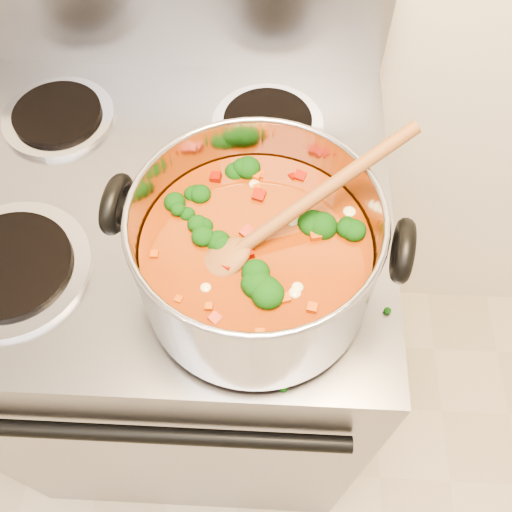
{
  "coord_description": "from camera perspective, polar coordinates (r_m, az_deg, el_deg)",
  "views": [
    {
      "loc": [
        0.25,
        0.64,
        1.61
      ],
      "look_at": [
        0.23,
        1.0,
        1.01
      ],
      "focal_mm": 40.0,
      "sensor_mm": 36.0,
      "label": 1
    }
  ],
  "objects": [
    {
      "name": "cooktop_crumbs",
      "position": [
        0.86,
        -2.23,
        6.53
      ],
      "size": [
        0.32,
        0.16,
        0.01
      ],
      "color": "black",
      "rests_on": "electric_range"
    },
    {
      "name": "wooden_spoon",
      "position": [
        0.66,
        1.58,
        2.93
      ],
      "size": [
        0.27,
        0.19,
        0.12
      ],
      "rotation": [
        0.0,
        0.0,
        0.56
      ],
      "color": "brown",
      "rests_on": "stockpot"
    },
    {
      "name": "stockpot",
      "position": [
        0.7,
        -0.03,
        0.01
      ],
      "size": [
        0.36,
        0.3,
        0.18
      ],
      "rotation": [
        0.0,
        0.0,
        -0.15
      ],
      "color": "#A9A9B2",
      "rests_on": "electric_range"
    },
    {
      "name": "electric_range",
      "position": [
        1.27,
        -7.3,
        -6.18
      ],
      "size": [
        0.73,
        0.66,
        1.08
      ],
      "color": "gray",
      "rests_on": "ground"
    }
  ]
}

